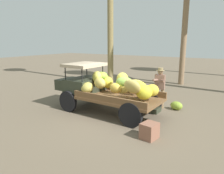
{
  "coord_description": "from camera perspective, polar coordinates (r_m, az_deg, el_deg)",
  "views": [
    {
      "loc": [
        -3.77,
        6.62,
        2.76
      ],
      "look_at": [
        0.33,
        -0.04,
        1.04
      ],
      "focal_mm": 34.04,
      "sensor_mm": 36.0,
      "label": 1
    }
  ],
  "objects": [
    {
      "name": "ground_plane",
      "position": [
        8.1,
        1.83,
        -7.53
      ],
      "size": [
        60.0,
        60.0,
        0.0
      ],
      "primitive_type": "plane",
      "color": "brown"
    },
    {
      "name": "truck",
      "position": [
        8.24,
        -2.24,
        -0.29
      ],
      "size": [
        4.53,
        1.9,
        1.85
      ],
      "rotation": [
        0.0,
        0.0,
        -0.04
      ],
      "color": "#2F3426",
      "rests_on": "ground"
    },
    {
      "name": "farmer",
      "position": [
        8.96,
        12.7,
        0.47
      ],
      "size": [
        0.52,
        0.48,
        1.68
      ],
      "rotation": [
        0.0,
        0.0,
        1.69
      ],
      "color": "#92734F",
      "rests_on": "ground"
    },
    {
      "name": "wooden_crate",
      "position": [
        6.28,
        10.02,
        -11.51
      ],
      "size": [
        0.48,
        0.55,
        0.46
      ],
      "primitive_type": "cube",
      "rotation": [
        0.0,
        0.0,
        1.39
      ],
      "color": "#8D5C47",
      "rests_on": "ground"
    },
    {
      "name": "loose_banana_bunch",
      "position": [
        9.02,
        16.91,
        -4.82
      ],
      "size": [
        0.59,
        0.46,
        0.36
      ],
      "primitive_type": "ellipsoid",
      "rotation": [
        0.0,
        -0.03,
        2.91
      ],
      "color": "#8CAB34",
      "rests_on": "ground"
    }
  ]
}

